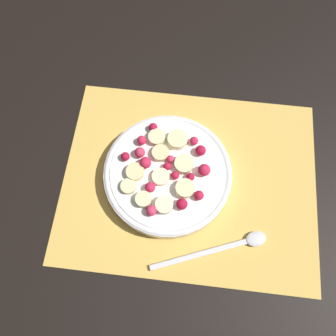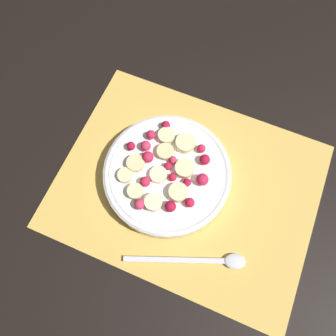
{
  "view_description": "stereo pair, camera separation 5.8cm",
  "coord_description": "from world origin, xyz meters",
  "views": [
    {
      "loc": [
        0.02,
        0.2,
        0.59
      ],
      "look_at": [
        0.04,
        -0.0,
        0.04
      ],
      "focal_mm": 35.0,
      "sensor_mm": 36.0,
      "label": 1
    },
    {
      "loc": [
        -0.04,
        0.19,
        0.59
      ],
      "look_at": [
        0.04,
        -0.0,
        0.04
      ],
      "focal_mm": 35.0,
      "sensor_mm": 36.0,
      "label": 2
    }
  ],
  "objects": [
    {
      "name": "spoon",
      "position": [
        -0.08,
        0.11,
        0.01
      ],
      "size": [
        0.2,
        0.09,
        0.01
      ],
      "rotation": [
        0.0,
        0.0,
        3.52
      ],
      "color": "silver",
      "rests_on": "placemat"
    },
    {
      "name": "fruit_bowl",
      "position": [
        0.04,
        -0.0,
        0.03
      ],
      "size": [
        0.23,
        0.23,
        0.05
      ],
      "color": "white",
      "rests_on": "placemat"
    },
    {
      "name": "ground_plane",
      "position": [
        0.0,
        0.0,
        0.0
      ],
      "size": [
        3.0,
        3.0,
        0.0
      ],
      "primitive_type": "plane",
      "color": "black"
    },
    {
      "name": "placemat",
      "position": [
        0.0,
        0.0,
        0.0
      ],
      "size": [
        0.47,
        0.37,
        0.01
      ],
      "color": "#E0B251",
      "rests_on": "ground_plane"
    }
  ]
}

